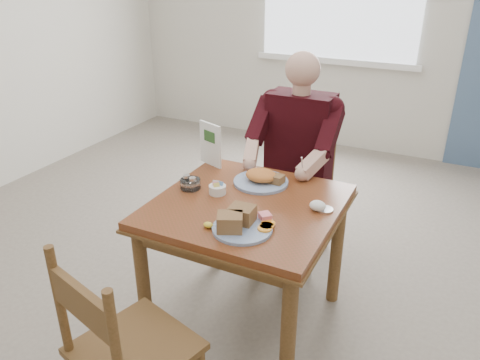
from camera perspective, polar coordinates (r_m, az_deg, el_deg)
The scene contains 15 objects.
floor at distance 2.79m, azimuth 0.73°, elevation -16.51°, with size 6.00×6.00×0.00m, color #6E6359.
wall_back at distance 4.99m, azimuth 16.76°, elevation 18.83°, with size 5.50×5.50×0.00m, color beige.
lemon_wedge at distance 2.14m, azimuth -3.88°, elevation -5.50°, with size 0.05×0.03×0.03m, color yellow.
napkin at distance 2.31m, azimuth 9.45°, elevation -3.11°, with size 0.08×0.07×0.05m, color white.
metal_dish at distance 2.32m, azimuth 10.32°, elevation -3.57°, with size 0.08×0.08×0.01m, color silver.
table at distance 2.42m, azimuth 0.82°, elevation -5.09°, with size 0.92×0.92×0.75m.
chair_far at distance 3.15m, azimuth 7.07°, elevation -1.05°, with size 0.42×0.42×0.95m.
chair_near at distance 1.98m, azimuth -13.87°, elevation -19.78°, with size 0.52×0.52×0.95m.
diner at distance 2.94m, azimuth 6.81°, elevation 4.09°, with size 0.53×0.56×1.39m.
near_plate at distance 2.12m, azimuth 0.03°, elevation -5.19°, with size 0.34×0.34×0.09m.
far_plate at distance 2.55m, azimuth 2.72°, elevation 0.20°, with size 0.33×0.33×0.08m.
caddy at distance 2.44m, azimuth -2.77°, elevation -1.15°, with size 0.10×0.10×0.07m.
shakers at distance 2.48m, azimuth -6.16°, elevation -0.39°, with size 0.09×0.06×0.08m.
creamer at distance 2.51m, azimuth -6.07°, elevation -0.46°, with size 0.12×0.12×0.05m.
menu at distance 2.76m, azimuth -3.63°, elevation 4.40°, with size 0.17×0.07×0.26m.
Camera 1 is at (0.89, -1.89, 1.85)m, focal length 35.00 mm.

